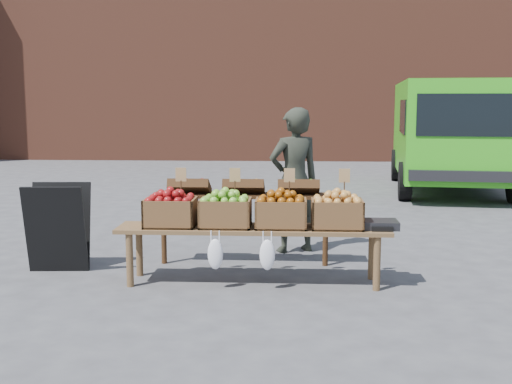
# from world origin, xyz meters

# --- Properties ---
(ground) EXTENTS (80.00, 80.00, 0.00)m
(ground) POSITION_xyz_m (0.00, 0.00, 0.00)
(ground) COLOR #4A4A4D
(brick_building) EXTENTS (24.00, 4.00, 10.00)m
(brick_building) POSITION_xyz_m (0.00, 15.00, 5.00)
(brick_building) COLOR brown
(brick_building) RESTS_ON ground
(delivery_van) EXTENTS (2.77, 5.11, 2.19)m
(delivery_van) POSITION_xyz_m (3.14, 6.71, 1.10)
(delivery_van) COLOR green
(delivery_van) RESTS_ON ground
(vendor) EXTENTS (0.75, 0.64, 1.74)m
(vendor) POSITION_xyz_m (-0.04, 1.14, 0.87)
(vendor) COLOR #262920
(vendor) RESTS_ON ground
(chalkboard_sign) EXTENTS (0.65, 0.39, 0.95)m
(chalkboard_sign) POSITION_xyz_m (-2.55, 0.09, 0.48)
(chalkboard_sign) COLOR black
(chalkboard_sign) RESTS_ON ground
(back_table) EXTENTS (2.10, 0.44, 1.04)m
(back_table) POSITION_xyz_m (-0.59, 0.46, 0.52)
(back_table) COLOR #3A2311
(back_table) RESTS_ON ground
(display_bench) EXTENTS (2.70, 0.56, 0.57)m
(display_bench) POSITION_xyz_m (-0.45, -0.26, 0.28)
(display_bench) COLOR brown
(display_bench) RESTS_ON ground
(crate_golden_apples) EXTENTS (0.50, 0.40, 0.28)m
(crate_golden_apples) POSITION_xyz_m (-1.27, -0.26, 0.71)
(crate_golden_apples) COLOR maroon
(crate_golden_apples) RESTS_ON display_bench
(crate_russet_pears) EXTENTS (0.50, 0.40, 0.28)m
(crate_russet_pears) POSITION_xyz_m (-0.72, -0.26, 0.71)
(crate_russet_pears) COLOR #478C1C
(crate_russet_pears) RESTS_ON display_bench
(crate_red_apples) EXTENTS (0.50, 0.40, 0.28)m
(crate_red_apples) POSITION_xyz_m (-0.17, -0.26, 0.71)
(crate_red_apples) COLOR #8B490B
(crate_red_apples) RESTS_ON display_bench
(crate_green_apples) EXTENTS (0.50, 0.40, 0.28)m
(crate_green_apples) POSITION_xyz_m (0.38, -0.26, 0.71)
(crate_green_apples) COLOR gold
(crate_green_apples) RESTS_ON display_bench
(weighing_scale) EXTENTS (0.34, 0.30, 0.08)m
(weighing_scale) POSITION_xyz_m (0.80, -0.26, 0.61)
(weighing_scale) COLOR black
(weighing_scale) RESTS_ON display_bench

